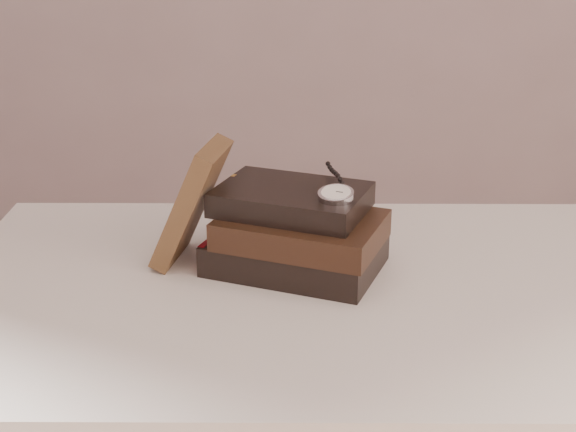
{
  "coord_description": "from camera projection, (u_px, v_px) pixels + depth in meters",
  "views": [
    {
      "loc": [
        -0.05,
        -0.6,
        1.22
      ],
      "look_at": [
        -0.05,
        0.4,
        0.82
      ],
      "focal_mm": 50.76,
      "sensor_mm": 36.0,
      "label": 1
    }
  ],
  "objects": [
    {
      "name": "eyeglasses",
      "position": [
        263.0,
        199.0,
        1.17
      ],
      "size": [
        0.12,
        0.13,
        0.04
      ],
      "color": "silver",
      "rests_on": "book_stack"
    },
    {
      "name": "journal",
      "position": [
        192.0,
        203.0,
        1.09
      ],
      "size": [
        0.11,
        0.12,
        0.17
      ],
      "primitive_type": "cube",
      "rotation": [
        0.0,
        0.42,
        -0.18
      ],
      "color": "#3A2616",
      "rests_on": "table"
    },
    {
      "name": "table",
      "position": [
        327.0,
        346.0,
        1.09
      ],
      "size": [
        1.0,
        0.6,
        0.75
      ],
      "color": "silver",
      "rests_on": "ground"
    },
    {
      "name": "book_stack",
      "position": [
        296.0,
        233.0,
        1.08
      ],
      "size": [
        0.26,
        0.22,
        0.11
      ],
      "color": "black",
      "rests_on": "table"
    },
    {
      "name": "pocket_watch",
      "position": [
        336.0,
        192.0,
        1.03
      ],
      "size": [
        0.06,
        0.15,
        0.02
      ],
      "color": "silver",
      "rests_on": "book_stack"
    }
  ]
}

